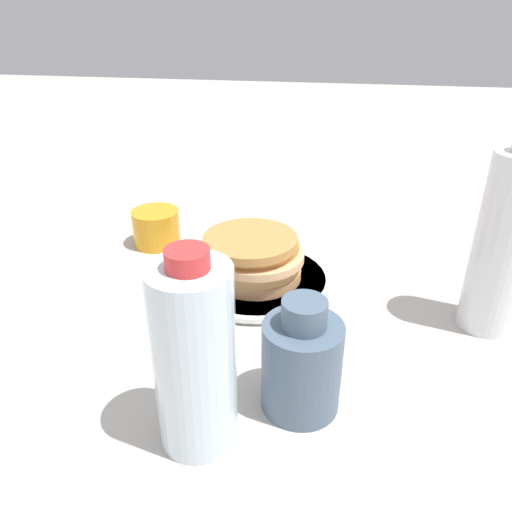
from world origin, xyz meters
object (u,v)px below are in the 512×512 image
object	(u,v)px
water_bottle_near	(503,244)
cream_jug	(302,362)
plate	(256,279)
pancake_stack	(254,257)
water_bottle_mid	(194,358)
juice_glass	(156,228)

from	to	relation	value
water_bottle_near	cream_jug	bearing A→B (deg)	-51.06
cream_jug	water_bottle_near	world-z (taller)	water_bottle_near
plate	water_bottle_near	size ratio (longest dim) A/B	0.91
pancake_stack	water_bottle_mid	size ratio (longest dim) A/B	0.71
juice_glass	water_bottle_mid	size ratio (longest dim) A/B	0.39
juice_glass	water_bottle_near	world-z (taller)	water_bottle_near
pancake_stack	cream_jug	xyz separation A→B (m)	(0.24, 0.09, 0.01)
pancake_stack	water_bottle_mid	distance (m)	0.31
pancake_stack	water_bottle_mid	xyz separation A→B (m)	(0.31, -0.00, 0.05)
water_bottle_mid	plate	bearing A→B (deg)	178.67
juice_glass	cream_jug	bearing A→B (deg)	39.04
water_bottle_mid	pancake_stack	bearing A→B (deg)	179.17
plate	cream_jug	distance (m)	0.27
plate	pancake_stack	distance (m)	0.04
pancake_stack	water_bottle_mid	bearing A→B (deg)	-0.83
plate	water_bottle_near	world-z (taller)	water_bottle_near
plate	juice_glass	distance (m)	0.23
juice_glass	water_bottle_mid	xyz separation A→B (m)	(0.41, 0.19, 0.07)
pancake_stack	water_bottle_mid	world-z (taller)	water_bottle_mid
pancake_stack	water_bottle_near	world-z (taller)	water_bottle_near
pancake_stack	juice_glass	world-z (taller)	pancake_stack
plate	water_bottle_mid	bearing A→B (deg)	-1.33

